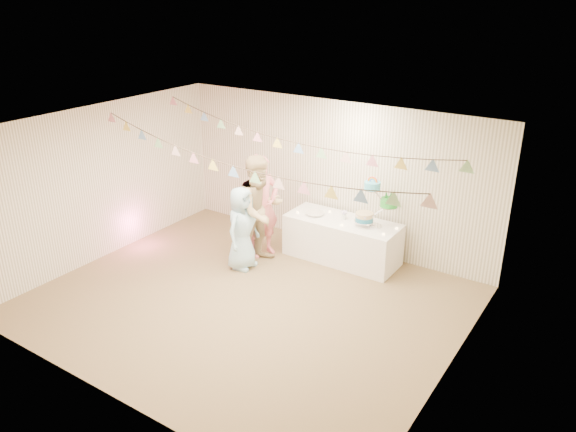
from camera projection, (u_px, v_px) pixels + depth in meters
The scene contains 24 objects.
floor at pixel (247, 302), 8.33m from camera, with size 6.00×6.00×0.00m, color brown.
ceiling at pixel (242, 130), 7.34m from camera, with size 6.00×6.00×0.00m, color beige.
back_wall at pixel (332, 174), 9.76m from camera, with size 6.00×6.00×0.00m, color white.
front_wall at pixel (100, 299), 5.91m from camera, with size 6.00×6.00×0.00m, color white.
left_wall at pixel (102, 183), 9.36m from camera, with size 5.00×5.00×0.00m, color white.
right_wall at pixel (456, 279), 6.31m from camera, with size 5.00×5.00×0.00m, color white.
table at pixel (342, 240), 9.49m from camera, with size 1.93×0.77×0.72m, color white.
cake_stand at pixel (376, 202), 8.95m from camera, with size 0.70×0.41×0.79m, color silver, non-canonical shape.
cake_bottom at pixel (365, 219), 9.10m from camera, with size 0.31×0.31×0.15m, color teal, non-canonical shape.
cake_middle at pixel (388, 205), 8.95m from camera, with size 0.27×0.27×0.22m, color green, non-canonical shape.
cake_top_tier at pixel (372, 188), 8.87m from camera, with size 0.25×0.25×0.19m, color #49C3E5, non-canonical shape.
platter at pixel (315, 213), 9.56m from camera, with size 0.31×0.31×0.02m, color white.
posy at pixel (344, 213), 9.36m from camera, with size 0.13×0.13×0.15m, color white, non-canonical shape.
person_adult_a at pixel (262, 206), 9.48m from camera, with size 0.65×0.43×1.78m, color pink.
person_adult_b at pixel (260, 210), 9.20m from camera, with size 0.91×0.71×1.86m, color tan.
person_child at pixel (242, 228), 9.10m from camera, with size 0.69×0.45×1.40m, color #A9D9EF.
bunting_back at pixel (288, 132), 8.28m from camera, with size 5.60×1.10×0.40m, color pink, non-canonical shape.
bunting_front at pixel (233, 154), 7.29m from camera, with size 5.60×0.90×0.36m, color #72A5E5, non-canonical shape.
tealight_0 at pixel (298, 212), 9.64m from camera, with size 0.04×0.04×0.03m, color #FFD88C.
tealight_1 at pixel (330, 212), 9.67m from camera, with size 0.04×0.04×0.03m, color #FFD88C.
tealight_2 at pixel (342, 225), 9.13m from camera, with size 0.04×0.04×0.03m, color #FFD88C.
tealight_3 at pixel (368, 219), 9.34m from camera, with size 0.04×0.04×0.03m, color #FFD88C.
tealight_4 at pixel (384, 234), 8.79m from camera, with size 0.04×0.04×0.03m, color #FFD88C.
tealight_5 at pixel (397, 228), 9.01m from camera, with size 0.04×0.04×0.03m, color #FFD88C.
Camera 1 is at (4.48, -5.68, 4.37)m, focal length 35.00 mm.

